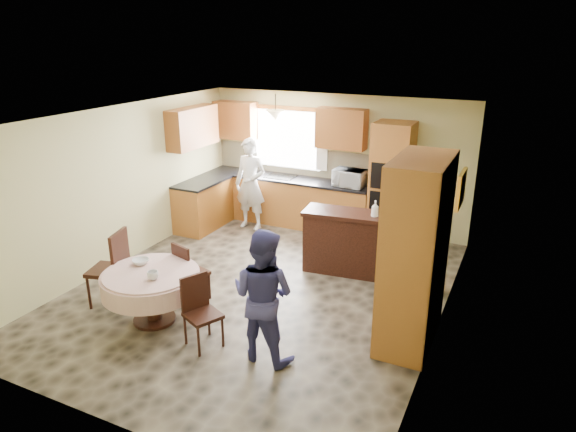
# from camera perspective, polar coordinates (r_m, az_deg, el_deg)

# --- Properties ---
(floor) EXTENTS (5.00, 6.00, 0.01)m
(floor) POSITION_cam_1_polar(r_m,az_deg,el_deg) (7.55, -3.04, -8.19)
(floor) COLOR #6C5F4B
(floor) RESTS_ON ground
(ceiling) EXTENTS (5.00, 6.00, 0.01)m
(ceiling) POSITION_cam_1_polar(r_m,az_deg,el_deg) (6.75, -3.43, 10.90)
(ceiling) COLOR white
(ceiling) RESTS_ON wall_back
(wall_back) EXTENTS (5.00, 0.02, 2.50)m
(wall_back) POSITION_cam_1_polar(r_m,az_deg,el_deg) (9.69, 5.32, 6.01)
(wall_back) COLOR tan
(wall_back) RESTS_ON floor
(wall_front) EXTENTS (5.00, 0.02, 2.50)m
(wall_front) POSITION_cam_1_polar(r_m,az_deg,el_deg) (4.87, -20.57, -9.63)
(wall_front) COLOR tan
(wall_front) RESTS_ON floor
(wall_left) EXTENTS (0.02, 6.00, 2.50)m
(wall_left) POSITION_cam_1_polar(r_m,az_deg,el_deg) (8.49, -18.24, 3.13)
(wall_left) COLOR tan
(wall_left) RESTS_ON floor
(wall_right) EXTENTS (0.02, 6.00, 2.50)m
(wall_right) POSITION_cam_1_polar(r_m,az_deg,el_deg) (6.32, 17.15, -2.38)
(wall_right) COLOR tan
(wall_right) RESTS_ON floor
(window) EXTENTS (1.40, 0.03, 1.10)m
(window) POSITION_cam_1_polar(r_m,az_deg,el_deg) (9.97, -0.11, 8.55)
(window) COLOR white
(window) RESTS_ON wall_back
(curtain_left) EXTENTS (0.22, 0.02, 1.15)m
(curtain_left) POSITION_cam_1_polar(r_m,az_deg,el_deg) (10.26, -4.06, 9.11)
(curtain_left) COLOR white
(curtain_left) RESTS_ON wall_back
(curtain_right) EXTENTS (0.22, 0.02, 1.15)m
(curtain_right) POSITION_cam_1_polar(r_m,az_deg,el_deg) (9.62, 3.83, 8.40)
(curtain_right) COLOR white
(curtain_right) RESTS_ON wall_back
(base_cab_back) EXTENTS (3.30, 0.60, 0.88)m
(base_cab_back) POSITION_cam_1_polar(r_m,az_deg,el_deg) (9.96, -0.02, 1.64)
(base_cab_back) COLOR #C87835
(base_cab_back) RESTS_ON floor
(counter_back) EXTENTS (3.30, 0.64, 0.04)m
(counter_back) POSITION_cam_1_polar(r_m,az_deg,el_deg) (9.83, -0.02, 4.19)
(counter_back) COLOR black
(counter_back) RESTS_ON base_cab_back
(base_cab_left) EXTENTS (0.60, 1.20, 0.88)m
(base_cab_left) POSITION_cam_1_polar(r_m,az_deg,el_deg) (9.87, -9.39, 1.19)
(base_cab_left) COLOR #C87835
(base_cab_left) RESTS_ON floor
(counter_left) EXTENTS (0.64, 1.20, 0.04)m
(counter_left) POSITION_cam_1_polar(r_m,az_deg,el_deg) (9.74, -9.54, 3.76)
(counter_left) COLOR black
(counter_left) RESTS_ON base_cab_left
(backsplash) EXTENTS (3.30, 0.02, 0.55)m
(backsplash) POSITION_cam_1_polar(r_m,az_deg,el_deg) (10.01, 0.69, 6.13)
(backsplash) COLOR beige
(backsplash) RESTS_ON wall_back
(wall_cab_left) EXTENTS (0.85, 0.33, 0.72)m
(wall_cab_left) POSITION_cam_1_polar(r_m,az_deg,el_deg) (10.28, -5.84, 10.55)
(wall_cab_left) COLOR #A45829
(wall_cab_left) RESTS_ON wall_back
(wall_cab_right) EXTENTS (0.90, 0.33, 0.72)m
(wall_cab_right) POSITION_cam_1_polar(r_m,az_deg,el_deg) (9.35, 5.96, 9.63)
(wall_cab_right) COLOR #A45829
(wall_cab_right) RESTS_ON wall_back
(wall_cab_side) EXTENTS (0.33, 1.20, 0.72)m
(wall_cab_side) POSITION_cam_1_polar(r_m,az_deg,el_deg) (9.59, -10.55, 9.66)
(wall_cab_side) COLOR #A45829
(wall_cab_side) RESTS_ON wall_left
(oven_tower) EXTENTS (0.66, 0.62, 2.12)m
(oven_tower) POSITION_cam_1_polar(r_m,az_deg,el_deg) (9.13, 11.38, 3.61)
(oven_tower) COLOR #C87835
(oven_tower) RESTS_ON floor
(oven_upper) EXTENTS (0.56, 0.01, 0.45)m
(oven_upper) POSITION_cam_1_polar(r_m,az_deg,el_deg) (8.78, 10.94, 4.30)
(oven_upper) COLOR black
(oven_upper) RESTS_ON oven_tower
(oven_lower) EXTENTS (0.56, 0.01, 0.45)m
(oven_lower) POSITION_cam_1_polar(r_m,az_deg,el_deg) (8.92, 10.74, 1.20)
(oven_lower) COLOR black
(oven_lower) RESTS_ON oven_tower
(pendant) EXTENTS (0.36, 0.36, 0.18)m
(pendant) POSITION_cam_1_polar(r_m,az_deg,el_deg) (9.46, -1.39, 11.13)
(pendant) COLOR beige
(pendant) RESTS_ON ceiling
(sideboard) EXTENTS (1.34, 0.67, 0.92)m
(sideboard) POSITION_cam_1_polar(r_m,az_deg,el_deg) (7.97, 6.36, -3.08)
(sideboard) COLOR #35170E
(sideboard) RESTS_ON floor
(space_heater) EXTENTS (0.47, 0.41, 0.54)m
(space_heater) POSITION_cam_1_polar(r_m,az_deg,el_deg) (7.68, 14.89, -6.14)
(space_heater) COLOR black
(space_heater) RESTS_ON floor
(cupboard) EXTENTS (0.59, 1.19, 2.26)m
(cupboard) POSITION_cam_1_polar(r_m,az_deg,el_deg) (6.10, 13.94, -4.09)
(cupboard) COLOR #C87835
(cupboard) RESTS_ON floor
(dining_table) EXTENTS (1.23, 1.23, 0.70)m
(dining_table) POSITION_cam_1_polar(r_m,az_deg,el_deg) (6.77, -14.97, -7.20)
(dining_table) COLOR #35170E
(dining_table) RESTS_ON floor
(chair_left) EXTENTS (0.57, 0.57, 1.07)m
(chair_left) POSITION_cam_1_polar(r_m,az_deg,el_deg) (7.32, -18.87, -5.12)
(chair_left) COLOR #35170E
(chair_left) RESTS_ON floor
(chair_back) EXTENTS (0.46, 0.46, 0.86)m
(chair_back) POSITION_cam_1_polar(r_m,az_deg,el_deg) (7.17, -11.08, -5.88)
(chair_back) COLOR #35170E
(chair_back) RESTS_ON floor
(chair_right) EXTENTS (0.50, 0.50, 0.87)m
(chair_right) POSITION_cam_1_polar(r_m,az_deg,el_deg) (6.23, -9.80, -9.97)
(chair_right) COLOR #35170E
(chair_right) RESTS_ON floor
(framed_picture) EXTENTS (0.06, 0.60, 0.49)m
(framed_picture) POSITION_cam_1_polar(r_m,az_deg,el_deg) (7.43, 18.65, 2.85)
(framed_picture) COLOR gold
(framed_picture) RESTS_ON wall_right
(microwave) EXTENTS (0.57, 0.40, 0.31)m
(microwave) POSITION_cam_1_polar(r_m,az_deg,el_deg) (9.28, 6.85, 4.23)
(microwave) COLOR silver
(microwave) RESTS_ON counter_back
(person_sink) EXTENTS (0.64, 0.43, 1.72)m
(person_sink) POSITION_cam_1_polar(r_m,az_deg,el_deg) (9.63, -4.19, 3.57)
(person_sink) COLOR silver
(person_sink) RESTS_ON floor
(person_dining) EXTENTS (0.79, 0.63, 1.57)m
(person_dining) POSITION_cam_1_polar(r_m,az_deg,el_deg) (5.76, -2.78, -8.81)
(person_dining) COLOR navy
(person_dining) RESTS_ON floor
(bowl_sideboard) EXTENTS (0.31, 0.31, 0.06)m
(bowl_sideboard) POSITION_cam_1_polar(r_m,az_deg,el_deg) (7.90, 4.32, 0.57)
(bowl_sideboard) COLOR #B2B2B2
(bowl_sideboard) RESTS_ON sideboard
(bottle_sideboard) EXTENTS (0.14, 0.14, 0.30)m
(bottle_sideboard) POSITION_cam_1_polar(r_m,az_deg,el_deg) (7.64, 9.64, 0.61)
(bottle_sideboard) COLOR silver
(bottle_sideboard) RESTS_ON sideboard
(cup_table) EXTENTS (0.15, 0.15, 0.11)m
(cup_table) POSITION_cam_1_polar(r_m,az_deg,el_deg) (6.47, -14.79, -6.41)
(cup_table) COLOR #B2B2B2
(cup_table) RESTS_ON dining_table
(bowl_table) EXTENTS (0.24, 0.24, 0.07)m
(bowl_table) POSITION_cam_1_polar(r_m,az_deg,el_deg) (6.94, -16.06, -4.90)
(bowl_table) COLOR #B2B2B2
(bowl_table) RESTS_ON dining_table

